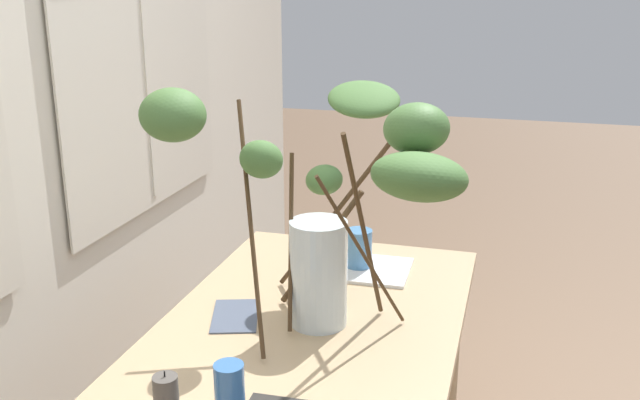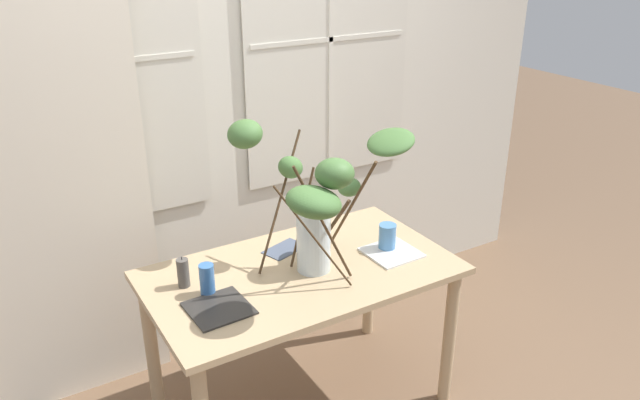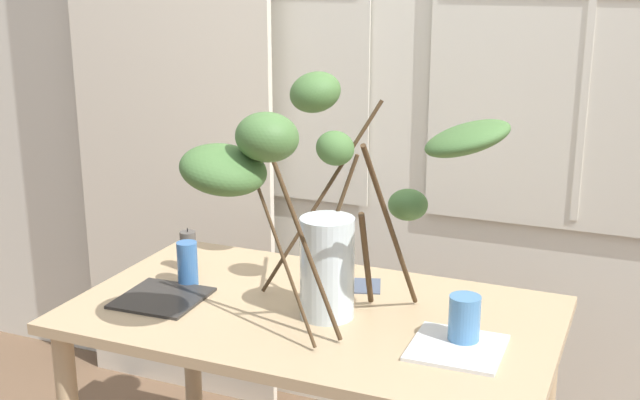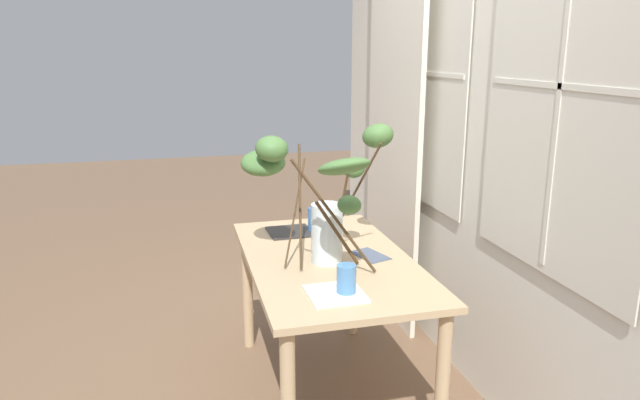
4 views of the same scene
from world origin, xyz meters
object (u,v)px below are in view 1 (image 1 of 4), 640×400
object	(u,v)px
drinking_glass_blue_left	(230,394)
drinking_glass_blue_right	(359,250)
vase_with_branches	(334,191)
plate_square_right	(372,269)
dining_table	(305,367)

from	to	relation	value
drinking_glass_blue_left	drinking_glass_blue_right	size ratio (longest dim) A/B	1.05
vase_with_branches	plate_square_right	bearing A→B (deg)	-3.39
drinking_glass_blue_left	plate_square_right	bearing A→B (deg)	-7.71
vase_with_branches	plate_square_right	distance (m)	0.52
drinking_glass_blue_left	dining_table	bearing A→B (deg)	-3.97
plate_square_right	drinking_glass_blue_right	bearing A→B (deg)	83.08
drinking_glass_blue_left	plate_square_right	distance (m)	0.85
dining_table	plate_square_right	world-z (taller)	plate_square_right
dining_table	drinking_glass_blue_left	xyz separation A→B (m)	(-0.42, 0.03, 0.17)
dining_table	drinking_glass_blue_right	distance (m)	0.46
drinking_glass_blue_left	plate_square_right	world-z (taller)	drinking_glass_blue_left
vase_with_branches	plate_square_right	size ratio (longest dim) A/B	3.63
plate_square_right	vase_with_branches	bearing A→B (deg)	176.61
dining_table	drinking_glass_blue_right	bearing A→B (deg)	-5.48
dining_table	drinking_glass_blue_right	size ratio (longest dim) A/B	10.56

